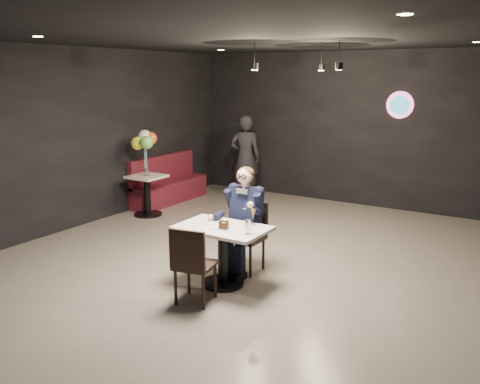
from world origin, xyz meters
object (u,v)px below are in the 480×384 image
Objects in this scene: seated_man at (246,218)px; booth_bench at (169,179)px; balloon_vase at (146,172)px; main_table at (223,256)px; sundae_glass at (248,227)px; side_table at (147,196)px; passerby at (245,157)px; chair_far at (246,237)px; chair_near at (195,263)px.

booth_bench is (-3.26, 2.39, -0.25)m from seated_man.
booth_bench reaches higher than balloon_vase.
main_table is 6.77× the size of sundae_glass.
booth_bench is 2.59× the size of side_table.
passerby is (-2.13, 3.49, 0.15)m from seated_man.
booth_bench is at bearing 140.53° from sundae_glass.
chair_near is at bearing -90.00° from chair_far.
chair_near is 1.26× the size of side_table.
chair_near is 5.08m from passerby.
chair_far is 0.83m from sundae_glass.
main_table is 4.59m from passerby.
passerby reaches higher than seated_man.
main_table is 0.61m from sundae_glass.
balloon_vase is 2.26m from passerby.
passerby is (-2.13, 3.49, 0.41)m from chair_far.
chair_far reaches higher than side_table.
main_table is at bearing -90.00° from seated_man.
chair_near reaches higher than balloon_vase.
main_table is 0.63× the size of passerby.
booth_bench is at bearing 19.78° from passerby.
balloon_vase is at bearing 149.06° from sundae_glass.
chair_near is 0.73m from sundae_glass.
sundae_glass is 4.76m from booth_bench.
seated_man is (0.00, 0.00, 0.26)m from chair_far.
booth_bench is 1.05m from side_table.
passerby is (0.83, 2.10, 0.05)m from balloon_vase.
balloon_vase is (0.30, -1.00, 0.35)m from booth_bench.
chair_near is at bearing -40.16° from side_table.
seated_man is at bearing -25.13° from side_table.
chair_far is 1.11m from chair_near.
seated_man is at bearing 97.04° from passerby.
passerby reaches higher than sundae_glass.
chair_near is 5.66× the size of sundae_glass.
main_table is 0.57m from chair_near.
passerby reaches higher than chair_near.
booth_bench is (-3.26, 2.94, 0.10)m from main_table.
chair_near is at bearing -47.02° from booth_bench.
balloon_vase is at bearing 0.00° from side_table.
sundae_glass is at bearing -39.47° from booth_bench.
sundae_glass is at bearing -30.94° from side_table.
booth_bench is at bearing 121.29° from chair_near.
booth_bench is at bearing 106.70° from side_table.
chair_far is at bearing -36.23° from booth_bench.
main_table is 1.20× the size of chair_far.
seated_man is at bearing 90.00° from main_table.
balloon_vase is (-2.96, 2.50, 0.36)m from chair_near.
chair_near is at bearing -90.00° from main_table.
chair_far is at bearing -25.13° from balloon_vase.
sundae_glass is at bearing -10.94° from main_table.
booth_bench is at bearing 137.97° from main_table.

